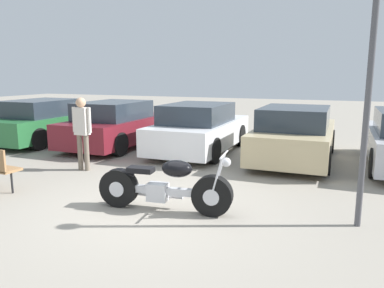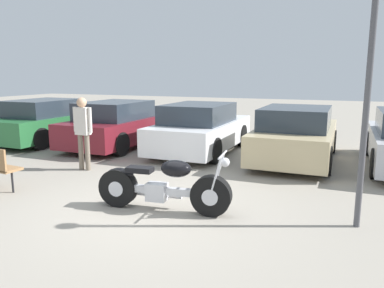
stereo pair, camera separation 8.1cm
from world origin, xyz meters
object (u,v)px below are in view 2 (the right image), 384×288
at_px(person_standing, 83,127).
at_px(parked_car_maroon, 119,125).
at_px(parked_car_green, 48,122).
at_px(parked_car_white, 201,129).
at_px(lamp_post, 369,72).
at_px(parked_car_champagne, 296,135).
at_px(motorcycle, 162,186).

bearing_deg(person_standing, parked_car_maroon, 107.82).
height_order(parked_car_green, parked_car_white, same).
height_order(lamp_post, person_standing, lamp_post).
xyz_separation_m(parked_car_maroon, parked_car_champagne, (5.48, 0.06, 0.00)).
bearing_deg(parked_car_maroon, parked_car_white, 3.27).
distance_m(parked_car_maroon, person_standing, 3.08).
bearing_deg(parked_car_champagne, person_standing, -146.79).
xyz_separation_m(parked_car_white, person_standing, (-1.80, -3.07, 0.36)).
bearing_deg(parked_car_green, motorcycle, -33.81).
height_order(parked_car_white, person_standing, person_standing).
xyz_separation_m(parked_car_white, parked_car_champagne, (2.74, -0.10, 0.00)).
xyz_separation_m(parked_car_white, lamp_post, (4.20, -4.29, 1.62)).
distance_m(parked_car_green, person_standing, 4.59).
bearing_deg(person_standing, parked_car_white, 59.58).
height_order(parked_car_green, person_standing, person_standing).
distance_m(parked_car_green, parked_car_white, 5.49).
height_order(parked_car_maroon, lamp_post, lamp_post).
relative_size(parked_car_maroon, parked_car_white, 1.00).
height_order(motorcycle, parked_car_maroon, parked_car_maroon).
bearing_deg(parked_car_champagne, parked_car_green, -178.24).
distance_m(parked_car_white, lamp_post, 6.22).
distance_m(parked_car_green, lamp_post, 10.58).
xyz_separation_m(parked_car_champagne, lamp_post, (1.46, -4.20, 1.62)).
distance_m(motorcycle, parked_car_white, 4.95).
xyz_separation_m(parked_car_champagne, person_standing, (-4.55, -2.98, 0.36)).
distance_m(parked_car_champagne, person_standing, 5.44).
xyz_separation_m(lamp_post, person_standing, (-6.00, 1.22, -1.26)).
height_order(parked_car_champagne, person_standing, person_standing).
xyz_separation_m(motorcycle, parked_car_white, (-1.17, 4.80, 0.26)).
distance_m(parked_car_white, person_standing, 3.58).
relative_size(parked_car_green, person_standing, 2.46).
bearing_deg(motorcycle, parked_car_green, 146.19).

